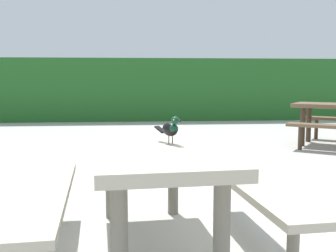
% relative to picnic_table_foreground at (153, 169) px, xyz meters
% --- Properties ---
extents(ground_plane, '(60.00, 60.00, 0.00)m').
position_rel_picnic_table_foreground_xyz_m(ground_plane, '(0.34, 0.16, -0.56)').
color(ground_plane, '#B7B5AD').
extents(hedge_wall, '(28.00, 1.84, 1.75)m').
position_rel_picnic_table_foreground_xyz_m(hedge_wall, '(0.34, 9.45, 0.32)').
color(hedge_wall, '#235B23').
rests_on(hedge_wall, ground).
extents(picnic_table_foreground, '(1.81, 1.86, 0.74)m').
position_rel_picnic_table_foreground_xyz_m(picnic_table_foreground, '(0.00, 0.00, 0.00)').
color(picnic_table_foreground, '#B2A893').
rests_on(picnic_table_foreground, ground).
extents(bird_grackle, '(0.16, 0.26, 0.18)m').
position_rel_picnic_table_foreground_xyz_m(bird_grackle, '(0.11, -0.08, 0.29)').
color(bird_grackle, black).
rests_on(bird_grackle, picnic_table_foreground).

